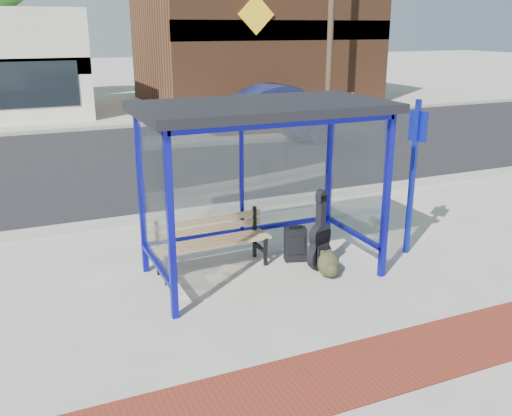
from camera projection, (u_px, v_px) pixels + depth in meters
name	position (u px, v px, depth m)	size (l,w,h in m)	color
ground	(262.00, 273.00, 8.13)	(120.00, 120.00, 0.00)	#B2ADA0
brick_paver_strip	(367.00, 368.00, 5.86)	(60.00, 1.00, 0.01)	maroon
curb_near	(198.00, 212.00, 10.64)	(60.00, 0.25, 0.12)	gray
street_asphalt	(138.00, 159.00, 15.10)	(60.00, 10.00, 0.00)	black
curb_far	(105.00, 127.00, 19.53)	(60.00, 0.25, 0.12)	gray
far_sidewalk	(96.00, 121.00, 21.20)	(60.00, 4.00, 0.01)	#B2ADA0
bus_shelter	(261.00, 128.00, 7.56)	(3.30, 1.80, 2.42)	#0E109C
storefront_brown	(255.00, 30.00, 26.35)	(10.00, 7.08, 6.40)	#59331E
utility_pole_east	(331.00, 6.00, 22.01)	(1.60, 0.24, 8.00)	#4C3826
bench	(211.00, 239.00, 8.16)	(1.72, 0.48, 0.80)	black
guitar_bag	(320.00, 243.00, 8.14)	(0.43, 0.23, 1.13)	black
suitcase	(295.00, 244.00, 8.50)	(0.36, 0.29, 0.56)	black
backpack	(329.00, 265.00, 7.95)	(0.34, 0.31, 0.38)	#2B2D19
sign_post	(413.00, 169.00, 8.48)	(0.15, 0.28, 2.36)	#0E1A9C
newspaper_a	(196.00, 295.00, 7.47)	(0.35, 0.28, 0.01)	white
newspaper_b	(218.00, 278.00, 7.96)	(0.34, 0.27, 0.01)	white
newspaper_c	(232.00, 269.00, 8.28)	(0.34, 0.27, 0.01)	white
parked_car	(283.00, 102.00, 21.35)	(1.40, 4.00, 1.32)	#191F48
fire_hydrant	(352.00, 100.00, 24.22)	(0.31, 0.21, 0.70)	red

